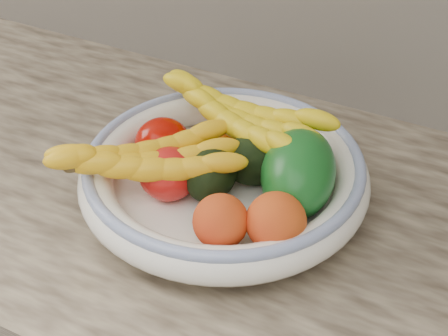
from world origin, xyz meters
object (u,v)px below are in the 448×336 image
fruit_bowl (224,175)px  banana_bunch_front (146,164)px  banana_bunch_back (239,121)px  green_mango (298,173)px

fruit_bowl → banana_bunch_front: (-0.08, -0.06, 0.03)m
fruit_bowl → banana_bunch_back: 0.08m
green_mango → banana_bunch_front: size_ratio=0.55×
fruit_bowl → banana_bunch_back: (-0.01, 0.07, 0.04)m
fruit_bowl → green_mango: 0.10m
fruit_bowl → banana_bunch_front: size_ratio=1.47×
banana_bunch_front → green_mango: bearing=-17.9°
fruit_bowl → banana_bunch_back: banana_bunch_back is taller
green_mango → banana_bunch_back: size_ratio=0.52×
banana_bunch_back → banana_bunch_front: bearing=-103.4°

